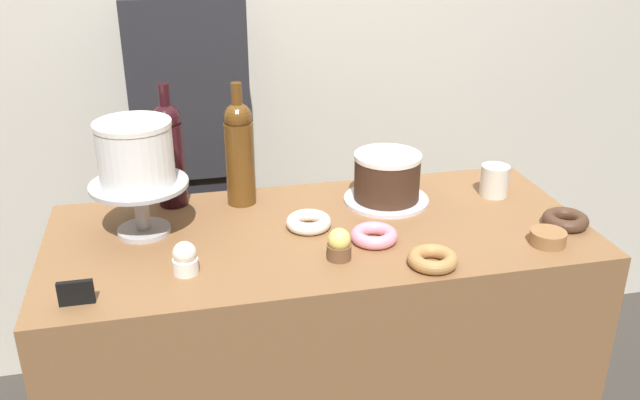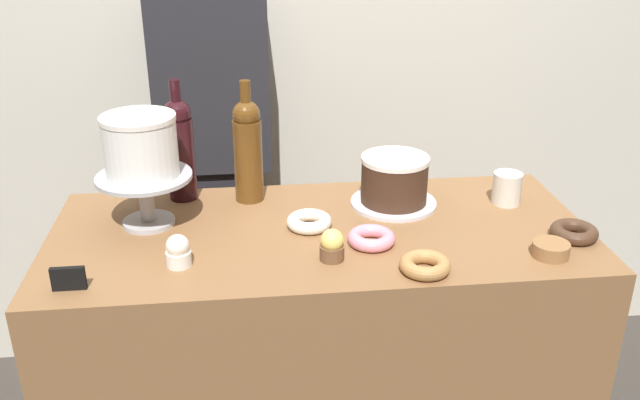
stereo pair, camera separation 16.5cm
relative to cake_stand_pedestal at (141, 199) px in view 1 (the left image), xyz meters
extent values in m
cube|color=beige|center=(0.42, 0.79, 0.29)|extent=(6.00, 0.05, 2.60)
cube|color=brown|center=(0.42, -0.08, -0.55)|extent=(1.32, 0.59, 0.92)
cylinder|color=#B2B2B7|center=(0.00, 0.00, -0.08)|extent=(0.13, 0.13, 0.01)
cylinder|color=#B2B2B7|center=(0.00, 0.00, -0.02)|extent=(0.04, 0.04, 0.11)
cylinder|color=#B2B2B7|center=(0.00, 0.00, 0.04)|extent=(0.23, 0.23, 0.01)
cylinder|color=white|center=(0.00, 0.00, 0.11)|extent=(0.17, 0.17, 0.14)
cylinder|color=white|center=(0.00, 0.00, 0.18)|extent=(0.18, 0.18, 0.01)
cylinder|color=silver|center=(0.63, 0.05, -0.09)|extent=(0.23, 0.23, 0.01)
cylinder|color=#3D2619|center=(0.63, 0.05, -0.02)|extent=(0.17, 0.17, 0.11)
cylinder|color=white|center=(0.63, 0.05, 0.04)|extent=(0.18, 0.18, 0.01)
cylinder|color=black|center=(0.08, 0.16, 0.02)|extent=(0.08, 0.08, 0.22)
sphere|color=black|center=(0.08, 0.16, 0.15)|extent=(0.07, 0.07, 0.07)
cylinder|color=black|center=(0.08, 0.16, 0.20)|extent=(0.03, 0.03, 0.08)
cylinder|color=#5B3814|center=(0.25, 0.13, 0.02)|extent=(0.08, 0.08, 0.22)
sphere|color=#5B3814|center=(0.25, 0.13, 0.15)|extent=(0.07, 0.07, 0.07)
cylinder|color=#5B3814|center=(0.25, 0.13, 0.20)|extent=(0.03, 0.03, 0.08)
cylinder|color=brown|center=(0.43, -0.23, -0.07)|extent=(0.06, 0.06, 0.03)
sphere|color=#EFDB6B|center=(0.43, -0.23, -0.04)|extent=(0.05, 0.05, 0.05)
cylinder|color=white|center=(0.09, -0.22, -0.07)|extent=(0.06, 0.06, 0.03)
sphere|color=white|center=(0.09, -0.22, -0.04)|extent=(0.05, 0.05, 0.05)
torus|color=#B27F47|center=(0.62, -0.31, -0.07)|extent=(0.11, 0.11, 0.03)
torus|color=pink|center=(0.53, -0.17, -0.07)|extent=(0.11, 0.11, 0.03)
torus|color=#472D1E|center=(1.02, -0.19, -0.07)|extent=(0.11, 0.11, 0.03)
torus|color=silver|center=(0.40, -0.06, -0.07)|extent=(0.11, 0.11, 0.03)
cylinder|color=olive|center=(0.93, -0.27, -0.08)|extent=(0.08, 0.08, 0.01)
cylinder|color=olive|center=(0.93, -0.27, -0.07)|extent=(0.08, 0.08, 0.01)
cylinder|color=olive|center=(0.93, -0.27, -0.06)|extent=(0.08, 0.08, 0.01)
cube|color=black|center=(-0.13, -0.30, -0.06)|extent=(0.07, 0.01, 0.05)
cylinder|color=silver|center=(0.93, 0.02, -0.05)|extent=(0.08, 0.08, 0.09)
cube|color=black|center=(0.15, 0.59, -0.58)|extent=(0.28, 0.18, 0.85)
cube|color=#232328|center=(0.15, 0.59, 0.12)|extent=(0.36, 0.22, 0.55)
camera|label=1|loc=(0.09, -1.55, 0.66)|focal=38.55mm
camera|label=2|loc=(0.25, -1.58, 0.66)|focal=38.55mm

